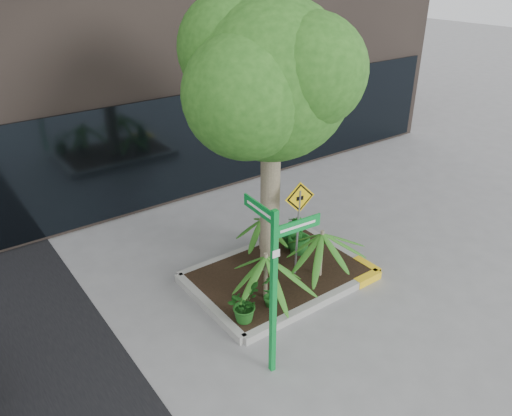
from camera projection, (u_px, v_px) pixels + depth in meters
ground at (280, 290)px, 9.38m from camera, size 80.00×80.00×0.00m
planter at (281, 274)px, 9.65m from camera, size 3.35×2.36×0.15m
tree at (271, 80)px, 8.14m from camera, size 3.47×3.07×5.20m
palm_front at (322, 234)px, 9.14m from camera, size 1.09×1.09×1.21m
palm_left at (266, 256)px, 8.54m from camera, size 1.03×1.03×1.14m
palm_back at (261, 220)px, 10.08m from camera, size 0.82×0.82×0.91m
shrub_a at (243, 304)px, 8.24m from camera, size 0.81×0.81×0.63m
shrub_b at (299, 234)px, 10.09m from camera, size 0.66×0.66×0.85m
shrub_c at (270, 289)px, 8.56m from camera, size 0.49×0.49×0.70m
shrub_d at (292, 232)px, 10.29m from camera, size 0.55×0.55×0.72m
street_sign_post at (275, 275)px, 6.88m from camera, size 0.81×0.81×2.72m
cattle_sign at (299, 214)px, 8.98m from camera, size 0.59×0.14×1.93m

